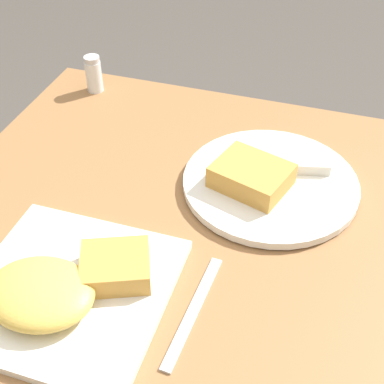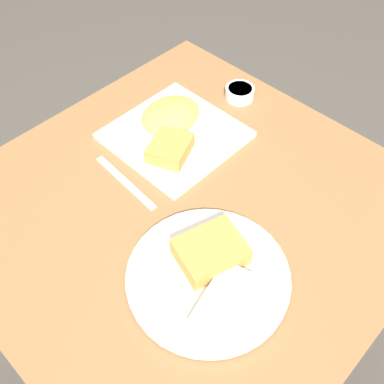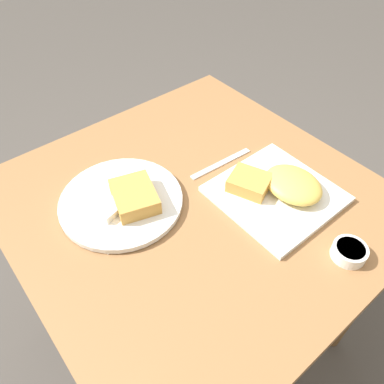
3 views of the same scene
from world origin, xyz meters
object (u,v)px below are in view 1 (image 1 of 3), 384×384
(butter_knife, at_px, (193,311))
(plate_square_near, at_px, (65,288))
(plate_oval_far, at_px, (267,179))
(salt_shaker, at_px, (94,76))

(butter_knife, bearing_deg, plate_square_near, 103.77)
(plate_oval_far, distance_m, salt_shaker, 0.48)
(plate_square_near, relative_size, salt_shaker, 3.43)
(plate_square_near, height_order, plate_oval_far, plate_square_near)
(plate_square_near, height_order, salt_shaker, salt_shaker)
(plate_square_near, distance_m, salt_shaker, 0.57)
(salt_shaker, height_order, butter_knife, salt_shaker)
(salt_shaker, bearing_deg, plate_square_near, -68.61)
(plate_oval_far, xyz_separation_m, salt_shaker, (-0.43, 0.21, 0.02))
(plate_oval_far, bearing_deg, salt_shaker, 153.93)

